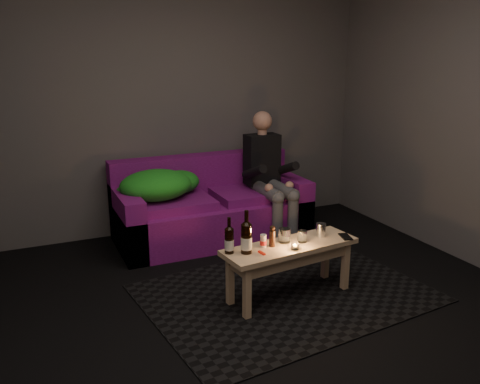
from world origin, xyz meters
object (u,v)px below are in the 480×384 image
object	(u,v)px
sofa	(210,210)
person	(269,173)
coffee_table	(290,254)
beer_bottle_a	(229,240)
beer_bottle_b	(246,238)
steel_cup	(321,230)

from	to	relation	value
sofa	person	world-z (taller)	person
coffee_table	beer_bottle_a	bearing A→B (deg)	176.44
coffee_table	beer_bottle_b	distance (m)	0.41
coffee_table	beer_bottle_b	bearing A→B (deg)	-176.94
beer_bottle_a	steel_cup	distance (m)	0.77
sofa	coffee_table	distance (m)	1.43
sofa	steel_cup	world-z (taller)	sofa
coffee_table	steel_cup	world-z (taller)	steel_cup
beer_bottle_b	beer_bottle_a	bearing A→B (deg)	155.87
coffee_table	beer_bottle_a	world-z (taller)	beer_bottle_a
person	coffee_table	xyz separation A→B (m)	(-0.47, -1.27, -0.28)
coffee_table	person	bearing A→B (deg)	69.61
sofa	beer_bottle_a	xyz separation A→B (m)	(-0.39, -1.39, 0.23)
person	beer_bottle_a	world-z (taller)	person
beer_bottle_a	beer_bottle_b	xyz separation A→B (m)	(0.11, -0.05, 0.02)
coffee_table	steel_cup	size ratio (longest dim) A/B	10.45
beer_bottle_b	steel_cup	xyz separation A→B (m)	(0.66, 0.07, -0.06)
beer_bottle_a	steel_cup	bearing A→B (deg)	1.63
coffee_table	beer_bottle_b	size ratio (longest dim) A/B	3.42
beer_bottle_a	beer_bottle_b	bearing A→B (deg)	-24.13
person	coffee_table	bearing A→B (deg)	-110.39
beer_bottle_b	steel_cup	size ratio (longest dim) A/B	3.06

